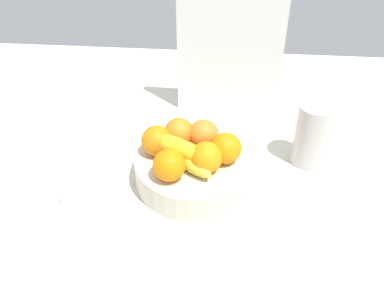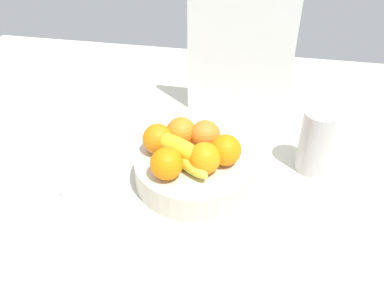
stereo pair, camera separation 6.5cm
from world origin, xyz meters
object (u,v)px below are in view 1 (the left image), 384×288
Objects in this scene: orange_front_left at (204,134)px; orange_top_stack at (226,148)px; orange_back_left at (169,165)px; cutting_board at (230,52)px; orange_center at (157,140)px; orange_back_right at (206,158)px; jar_lid at (76,195)px; thermos_tumbler at (311,135)px; orange_front_right at (179,133)px; banana_bunch at (181,152)px; fruit_bowl at (192,169)px.

orange_top_stack is (5.14, -4.72, 0.00)cm from orange_front_left.
orange_back_left is 40.59cm from cutting_board.
orange_center is 1.00× the size of orange_back_right.
orange_front_left is 0.93× the size of jar_lid.
orange_back_right is at bearing -25.05° from orange_center.
thermos_tumbler is 2.11× the size of jar_lid.
cutting_board reaches higher than orange_front_right.
orange_back_right is 36.07cm from cutting_board.
orange_front_left is at bearing 16.38° from orange_center.
orange_back_left is at bearing 3.35° from jar_lid.
cutting_board is (9.40, 33.22, 8.53)cm from banana_bunch.
orange_center is 12.54cm from orange_back_right.
cutting_board reaches higher than orange_back_right.
thermos_tumbler reaches higher than fruit_bowl.
thermos_tumbler is at bearing 8.44° from orange_front_right.
orange_back_left is at bearing -104.56° from cutting_board.
orange_top_stack is (15.40, -1.71, 0.00)cm from orange_center.
jar_lid is (-24.95, -8.17, -2.59)cm from fruit_bowl.
thermos_tumbler is at bearing 21.10° from banana_bunch.
banana_bunch is at bearing -31.60° from orange_center.
thermos_tumbler is at bearing 25.42° from orange_top_stack.
jar_lid is at bearing -171.16° from orange_back_right.
orange_top_stack is 22.25cm from thermos_tumbler.
fruit_bowl is 1.58× the size of banana_bunch.
orange_center is at bearing -167.57° from thermos_tumbler.
thermos_tumbler is (30.80, 4.57, -1.96)cm from orange_front_right.
orange_front_right reaches higher than fruit_bowl.
orange_front_left is at bearing 137.44° from orange_top_stack.
orange_back_left is 0.44× the size of thermos_tumbler.
orange_back_left is 1.00× the size of orange_back_right.
orange_center and orange_back_right have the same top height.
orange_back_left is 13.34cm from orange_top_stack.
thermos_tumbler is at bearing 28.61° from orange_back_right.
orange_back_left is at bearing -111.74° from banana_bunch.
orange_front_right and orange_back_left have the same top height.
orange_center is (-4.61, -3.23, 0.00)cm from orange_front_right.
orange_top_stack reaches higher than jar_lid.
orange_top_stack is at bearing -6.33° from orange_center.
jar_lid is at bearing -164.99° from banana_bunch.
cutting_board is at bearing 132.75° from thermos_tumbler.
orange_top_stack is at bearing -154.58° from thermos_tumbler.
orange_top_stack is at bearing 13.91° from jar_lid.
orange_front_right is 0.93× the size of jar_lid.
orange_front_left and orange_front_right have the same top height.
fruit_bowl is at bearing 43.54° from banana_bunch.
orange_front_left is 25.69cm from thermos_tumbler.
orange_front_right is 5.63cm from orange_center.
orange_back_right reaches higher than banana_bunch.
fruit_bowl is 8.87cm from orange_front_right.
orange_top_stack is (4.03, 3.60, 0.00)cm from orange_back_right.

